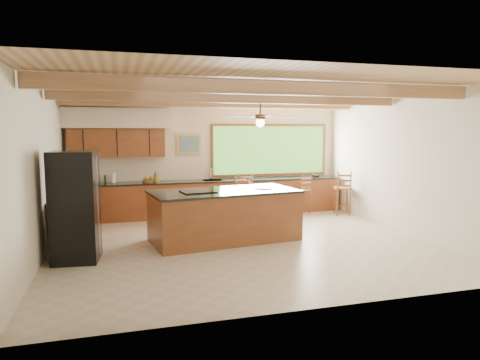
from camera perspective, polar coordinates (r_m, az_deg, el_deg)
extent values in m
plane|color=beige|center=(8.52, 0.49, -8.38)|extent=(7.20, 7.20, 0.00)
cube|color=beige|center=(11.40, -4.10, 3.07)|extent=(7.20, 0.04, 3.00)
cube|color=beige|center=(5.24, 10.56, -1.22)|extent=(7.20, 0.04, 3.00)
cube|color=beige|center=(8.03, -24.99, 0.97)|extent=(0.04, 6.50, 3.00)
cube|color=beige|center=(9.89, 20.97, 2.10)|extent=(0.04, 6.50, 3.00)
cube|color=tan|center=(8.26, 0.51, 12.15)|extent=(7.20, 6.50, 0.04)
cube|color=#A37951|center=(6.74, 4.43, 12.19)|extent=(7.10, 0.15, 0.22)
cube|color=#A37951|center=(8.73, -0.43, 10.93)|extent=(7.10, 0.15, 0.22)
cube|color=#A37951|center=(10.47, -3.09, 10.21)|extent=(7.10, 0.15, 0.22)
cube|color=brown|center=(10.96, -16.07, 4.78)|extent=(2.30, 0.35, 0.70)
cube|color=beige|center=(10.89, -16.18, 7.92)|extent=(2.60, 0.50, 0.48)
cylinder|color=#FFEABF|center=(10.91, -19.84, 6.58)|extent=(0.10, 0.10, 0.01)
cylinder|color=#FFEABF|center=(10.90, -12.43, 6.82)|extent=(0.10, 0.10, 0.01)
cube|color=#67AE3E|center=(11.83, 4.03, 4.02)|extent=(3.20, 0.04, 1.30)
cube|color=gold|center=(11.26, -6.84, 4.78)|extent=(0.64, 0.03, 0.54)
cube|color=#38664B|center=(11.24, -6.82, 4.77)|extent=(0.54, 0.01, 0.44)
cube|color=brown|center=(11.19, -3.70, -2.46)|extent=(7.00, 0.65, 0.88)
cube|color=black|center=(11.12, -3.72, -0.12)|extent=(7.04, 0.69, 0.04)
cube|color=brown|center=(9.46, -21.35, -4.59)|extent=(0.65, 2.35, 0.88)
cube|color=black|center=(9.38, -21.47, -1.83)|extent=(0.69, 2.39, 0.04)
cube|color=black|center=(11.04, 0.22, -2.67)|extent=(0.60, 0.02, 0.78)
cube|color=silver|center=(11.12, -3.72, -0.09)|extent=(0.50, 0.38, 0.03)
cylinder|color=silver|center=(11.30, -3.94, 0.85)|extent=(0.03, 0.03, 0.30)
cylinder|color=silver|center=(11.19, -3.84, 1.46)|extent=(0.03, 0.20, 0.03)
cylinder|color=white|center=(10.83, -16.54, 0.26)|extent=(0.11, 0.11, 0.27)
cylinder|color=#1E3D18|center=(11.01, -18.25, 0.13)|extent=(0.06, 0.06, 0.20)
cylinder|color=#1E3D18|center=(10.99, -17.53, 0.13)|extent=(0.06, 0.06, 0.20)
cube|color=black|center=(11.98, 10.00, 0.57)|extent=(0.19, 0.15, 0.08)
cube|color=brown|center=(8.64, -2.07, -4.86)|extent=(3.01, 1.70, 0.97)
cube|color=black|center=(8.55, -2.09, -1.54)|extent=(3.06, 1.75, 0.04)
cube|color=black|center=(8.36, -5.60, -1.53)|extent=(0.70, 0.59, 0.02)
cylinder|color=white|center=(8.85, 3.18, -1.07)|extent=(0.35, 0.35, 0.02)
cube|color=black|center=(7.70, -21.13, -3.34)|extent=(0.79, 0.78, 1.86)
cube|color=silver|center=(7.67, -18.43, -3.26)|extent=(0.03, 0.05, 1.71)
cube|color=brown|center=(10.21, -0.09, -1.94)|extent=(0.42, 0.42, 0.04)
cylinder|color=brown|center=(10.07, -0.72, -4.09)|extent=(0.04, 0.04, 0.66)
cylinder|color=brown|center=(10.16, 1.02, -4.00)|extent=(0.04, 0.04, 0.66)
cylinder|color=brown|center=(10.38, -1.19, -3.77)|extent=(0.04, 0.04, 0.66)
cylinder|color=brown|center=(10.46, 0.51, -3.69)|extent=(0.04, 0.04, 0.66)
cube|color=brown|center=(10.90, 0.84, -1.39)|extent=(0.53, 0.53, 0.04)
cylinder|color=brown|center=(10.76, 0.26, -3.39)|extent=(0.04, 0.04, 0.66)
cylinder|color=brown|center=(10.85, 1.89, -3.31)|extent=(0.04, 0.04, 0.66)
cylinder|color=brown|center=(11.07, -0.20, -3.12)|extent=(0.04, 0.04, 0.66)
cylinder|color=brown|center=(11.16, 1.39, -3.04)|extent=(0.04, 0.04, 0.66)
cube|color=brown|center=(11.45, 8.31, -1.33)|extent=(0.44, 0.44, 0.04)
cylinder|color=brown|center=(11.30, 7.90, -3.10)|extent=(0.04, 0.04, 0.61)
cylinder|color=brown|center=(11.42, 9.26, -3.02)|extent=(0.04, 0.04, 0.61)
cylinder|color=brown|center=(11.57, 7.31, -2.87)|extent=(0.04, 0.04, 0.61)
cylinder|color=brown|center=(11.69, 8.65, -2.79)|extent=(0.04, 0.04, 0.61)
cube|color=brown|center=(11.51, 13.52, -1.06)|extent=(0.52, 0.52, 0.04)
cylinder|color=brown|center=(11.34, 13.15, -3.01)|extent=(0.04, 0.04, 0.68)
cylinder|color=brown|center=(11.50, 14.59, -2.92)|extent=(0.04, 0.04, 0.68)
cylinder|color=brown|center=(11.63, 12.37, -2.76)|extent=(0.04, 0.04, 0.68)
cylinder|color=brown|center=(11.78, 13.78, -2.67)|extent=(0.04, 0.04, 0.68)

